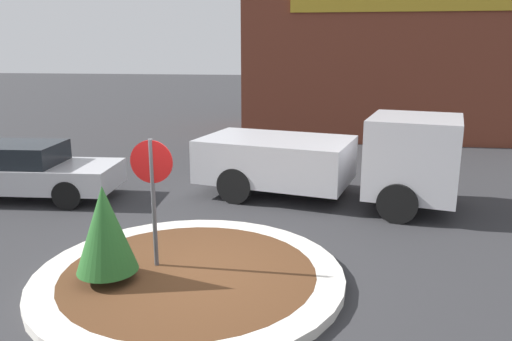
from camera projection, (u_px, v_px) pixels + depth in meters
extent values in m
plane|color=#2D2D30|center=(190.00, 280.00, 7.91)|extent=(120.00, 120.00, 0.00)
cylinder|color=beige|center=(190.00, 276.00, 7.89)|extent=(4.88, 4.88, 0.15)
cylinder|color=#4C2D19|center=(190.00, 276.00, 7.89)|extent=(4.00, 4.00, 0.15)
cylinder|color=#4C4C51|center=(154.00, 209.00, 7.88)|extent=(0.07, 0.07, 2.23)
cylinder|color=#B71414|center=(151.00, 162.00, 7.70)|extent=(0.68, 0.03, 0.68)
cylinder|color=brown|center=(109.00, 275.00, 7.59)|extent=(0.08, 0.08, 0.16)
cone|color=#235623|center=(105.00, 229.00, 7.41)|extent=(0.92, 0.92, 1.33)
cube|color=#B2B2B7|center=(413.00, 155.00, 11.12)|extent=(2.37, 2.55, 1.73)
cube|color=#B2B2B7|center=(276.00, 159.00, 12.36)|extent=(4.03, 3.05, 1.04)
cube|color=black|center=(447.00, 144.00, 10.81)|extent=(0.49, 1.89, 0.61)
cylinder|color=black|center=(407.00, 179.00, 12.33)|extent=(0.89, 0.44, 0.85)
cylinder|color=black|center=(397.00, 203.00, 10.44)|extent=(0.89, 0.44, 0.85)
cylinder|color=black|center=(266.00, 166.00, 13.65)|extent=(0.89, 0.44, 0.85)
cylinder|color=black|center=(235.00, 186.00, 11.76)|extent=(0.89, 0.44, 0.85)
cube|color=brown|center=(397.00, 61.00, 20.95)|extent=(12.33, 6.00, 6.09)
cube|color=#B7B7BC|center=(26.00, 175.00, 12.12)|extent=(4.51, 1.99, 0.58)
cube|color=black|center=(15.00, 154.00, 12.01)|extent=(2.21, 1.64, 0.50)
cylinder|color=black|center=(94.00, 178.00, 12.84)|extent=(0.68, 0.23, 0.67)
cylinder|color=black|center=(67.00, 195.00, 11.31)|extent=(0.68, 0.23, 0.67)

